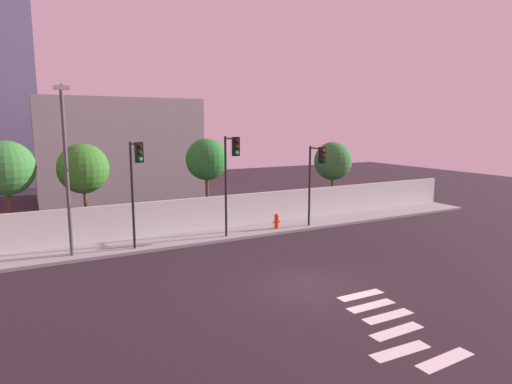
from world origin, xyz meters
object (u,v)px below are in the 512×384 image
Objects in this scene: fire_hydrant at (277,220)px; roadside_tree_rightmost at (333,161)px; roadside_tree_midleft at (83,169)px; roadside_tree_leftmost at (6,168)px; roadside_tree_midright at (207,160)px; traffic_light_right at (231,165)px; street_lamp_curbside at (66,160)px; traffic_light_left at (316,169)px; traffic_light_center at (136,173)px.

fire_hydrant is 7.68m from roadside_tree_rightmost.
roadside_tree_leftmost is at bearing 180.00° from roadside_tree_midleft.
roadside_tree_midright is 1.08× the size of roadside_tree_rightmost.
traffic_light_right reaches higher than fire_hydrant.
street_lamp_curbside is 1.42× the size of roadside_tree_leftmost.
roadside_tree_rightmost is at bearing 26.79° from fire_hydrant.
roadside_tree_rightmost is at bearing 23.69° from traffic_light_right.
roadside_tree_leftmost reaches higher than roadside_tree_rightmost.
traffic_light_right is at bearing -95.44° from roadside_tree_midright.
roadside_tree_leftmost is (-9.72, 4.22, -0.07)m from traffic_light_right.
roadside_tree_rightmost is (19.33, 0.00, -0.42)m from roadside_tree_leftmost.
traffic_light_right is (-5.27, -0.16, 0.43)m from traffic_light_left.
traffic_light_left is 0.92× the size of roadside_tree_midleft.
traffic_light_center is at bearing -164.51° from roadside_tree_rightmost.
roadside_tree_rightmost is (4.34, 4.06, -0.05)m from traffic_light_left.
roadside_tree_midright reaches higher than roadside_tree_midleft.
traffic_light_center is (-9.83, 0.13, 0.28)m from traffic_light_left.
roadside_tree_rightmost is at bearing 0.00° from roadside_tree_midleft.
traffic_light_center is 1.01× the size of roadside_tree_midleft.
fire_hydrant is at bearing 1.22° from street_lamp_curbside.
traffic_light_center is 14.71m from roadside_tree_rightmost.
roadside_tree_leftmost is 1.09× the size of roadside_tree_rightmost.
fire_hydrant is 0.17× the size of roadside_tree_midright.
fire_hydrant is at bearing 17.16° from traffic_light_right.
traffic_light_left is at bearing -136.92° from roadside_tree_rightmost.
roadside_tree_midleft is (-1.77, 3.93, -0.09)m from traffic_light_center.
fire_hydrant is (7.80, 0.71, -3.16)m from traffic_light_center.
roadside_tree_rightmost is (14.17, 3.93, -0.33)m from traffic_light_center.
traffic_light_center is 4.57m from traffic_light_right.
roadside_tree_midright is (10.12, 0.00, 0.03)m from roadside_tree_leftmost.
street_lamp_curbside is 17.36m from roadside_tree_rightmost.
traffic_light_right is at bearing -23.46° from roadside_tree_leftmost.
traffic_light_center is at bearing -37.24° from roadside_tree_leftmost.
fire_hydrant is (3.25, 1.00, -3.31)m from traffic_light_right.
roadside_tree_midleft reaches higher than fire_hydrant.
traffic_light_center is 6.49m from roadside_tree_leftmost.
roadside_tree_midleft is at bearing 114.29° from traffic_light_center.
traffic_light_right is 1.04× the size of roadside_tree_midleft.
roadside_tree_midright is (-4.87, 4.06, 0.40)m from traffic_light_left.
traffic_light_left is 0.89× the size of roadside_tree_midright.
traffic_light_left is 0.96× the size of roadside_tree_rightmost.
traffic_light_right is 10.60m from roadside_tree_leftmost.
traffic_light_right reaches higher than roadside_tree_leftmost.
roadside_tree_leftmost is at bearing 156.54° from traffic_light_right.
roadside_tree_midleft is 15.94m from roadside_tree_rightmost.
street_lamp_curbside is (-12.64, 0.62, 0.93)m from traffic_light_left.
roadside_tree_rightmost is (6.37, 3.22, 2.83)m from fire_hydrant.
roadside_tree_midleft is at bearing 73.13° from street_lamp_curbside.
traffic_light_left is at bearing -39.81° from roadside_tree_midright.
roadside_tree_midleft is 1.05× the size of roadside_tree_rightmost.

